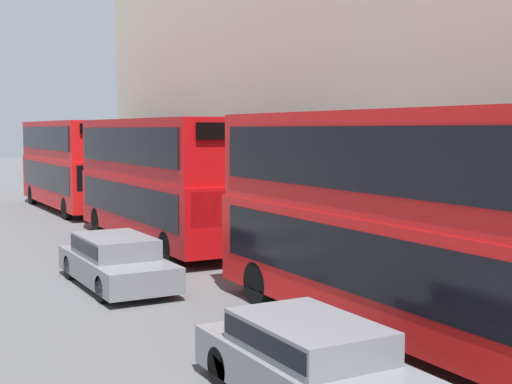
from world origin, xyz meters
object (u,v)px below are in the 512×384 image
at_px(bus_leading, 422,217).
at_px(bus_second_in_queue, 159,176).
at_px(car_dark_sedan, 311,361).
at_px(car_hatchback, 116,260).
at_px(pedestrian, 171,206).
at_px(bus_third_in_queue, 70,161).

bearing_deg(bus_leading, bus_second_in_queue, 90.00).
xyz_separation_m(bus_leading, car_dark_sedan, (-3.40, -1.50, -1.73)).
height_order(bus_second_in_queue, car_hatchback, bus_second_in_queue).
xyz_separation_m(car_hatchback, pedestrian, (5.76, 10.48, 0.08)).
bearing_deg(bus_leading, bus_third_in_queue, 90.00).
bearing_deg(bus_third_in_queue, car_hatchback, -100.81).
distance_m(bus_third_in_queue, car_dark_sedan, 27.15).
relative_size(bus_third_in_queue, pedestrian, 6.31).
xyz_separation_m(bus_second_in_queue, bus_third_in_queue, (0.00, 12.11, 0.02)).
xyz_separation_m(car_dark_sedan, car_hatchback, (-0.00, 9.07, 0.01)).
bearing_deg(bus_second_in_queue, bus_leading, -90.00).
height_order(bus_third_in_queue, car_dark_sedan, bus_third_in_queue).
bearing_deg(pedestrian, car_hatchback, -118.77).
distance_m(bus_second_in_queue, pedestrian, 5.57).
bearing_deg(bus_second_in_queue, car_hatchback, -120.80).
xyz_separation_m(bus_leading, bus_second_in_queue, (-0.00, 13.27, -0.01)).
distance_m(bus_leading, pedestrian, 18.28).
xyz_separation_m(bus_third_in_queue, pedestrian, (2.36, -7.33, -1.65)).
bearing_deg(car_dark_sedan, bus_second_in_queue, 77.04).
bearing_deg(bus_third_in_queue, bus_second_in_queue, -90.00).
bearing_deg(car_hatchback, car_dark_sedan, -90.00).
height_order(bus_second_in_queue, pedestrian, bus_second_in_queue).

